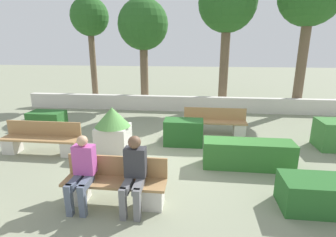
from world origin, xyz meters
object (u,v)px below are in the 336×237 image
at_px(tree_leftmost, 90,19).
at_px(tree_center_right, 227,5).
at_px(person_seated_man, 82,169).
at_px(bench_right_side, 215,124).
at_px(person_seated_woman, 134,170).
at_px(planter_corner_left, 113,129).
at_px(tree_center_left, 143,26).
at_px(bench_front, 115,186).
at_px(bench_left_side, 41,141).

bearing_deg(tree_leftmost, tree_center_right, -0.10).
bearing_deg(person_seated_man, bench_right_side, 58.90).
bearing_deg(person_seated_man, person_seated_woman, 0.35).
distance_m(bench_right_side, tree_leftmost, 7.84).
xyz_separation_m(planter_corner_left, tree_center_left, (-0.30, 5.72, 2.98)).
height_order(planter_corner_left, tree_center_left, tree_center_left).
relative_size(tree_center_left, tree_center_right, 0.83).
relative_size(person_seated_man, tree_center_left, 0.27).
bearing_deg(tree_center_left, tree_leftmost, 175.78).
height_order(bench_front, person_seated_man, person_seated_man).
bearing_deg(bench_left_side, bench_front, -29.08).
bearing_deg(person_seated_woman, tree_leftmost, 115.70).
relative_size(person_seated_man, person_seated_woman, 0.97).
height_order(person_seated_man, planter_corner_left, person_seated_man).
relative_size(tree_leftmost, tree_center_right, 0.85).
xyz_separation_m(tree_center_left, tree_center_right, (3.68, 0.18, 0.84)).
distance_m(bench_front, bench_left_side, 3.38).
bearing_deg(bench_right_side, bench_front, -112.93).
bearing_deg(planter_corner_left, bench_right_side, 33.98).
bearing_deg(person_seated_man, tree_leftmost, 110.14).
xyz_separation_m(planter_corner_left, tree_center_right, (3.38, 5.90, 3.82)).
relative_size(bench_right_side, tree_center_right, 0.35).
relative_size(bench_left_side, tree_center_left, 0.44).
bearing_deg(person_seated_woman, planter_corner_left, 115.88).
relative_size(bench_left_side, tree_leftmost, 0.43).
height_order(bench_front, person_seated_woman, person_seated_woman).
bearing_deg(tree_center_right, bench_front, -107.81).
bearing_deg(bench_front, bench_right_side, 63.74).
bearing_deg(planter_corner_left, bench_front, -71.44).
height_order(bench_front, tree_center_right, tree_center_right).
xyz_separation_m(bench_front, bench_left_side, (-2.71, 2.02, 0.01)).
bearing_deg(bench_right_side, tree_center_left, 132.54).
height_order(person_seated_woman, planter_corner_left, person_seated_woman).
bearing_deg(person_seated_man, bench_left_side, 135.02).
xyz_separation_m(bench_front, planter_corner_left, (-0.76, 2.27, 0.36)).
bearing_deg(planter_corner_left, bench_left_side, -172.82).
relative_size(bench_left_side, tree_center_right, 0.36).
relative_size(person_seated_woman, tree_center_right, 0.23).
bearing_deg(person_seated_man, bench_front, 14.68).
height_order(bench_left_side, bench_right_side, same).
xyz_separation_m(bench_front, tree_center_right, (2.62, 8.17, 4.18)).
bearing_deg(tree_center_right, tree_leftmost, 179.90).
height_order(bench_left_side, person_seated_man, person_seated_man).
bearing_deg(bench_left_side, person_seated_man, -37.33).
distance_m(person_seated_man, planter_corner_left, 2.42).
bearing_deg(tree_leftmost, tree_center_left, -4.22).
xyz_separation_m(bench_front, person_seated_woman, (0.41, -0.14, 0.42)).
height_order(bench_front, bench_left_side, same).
xyz_separation_m(person_seated_woman, tree_center_left, (-1.46, 8.13, 2.92)).
distance_m(planter_corner_left, tree_center_left, 6.46).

